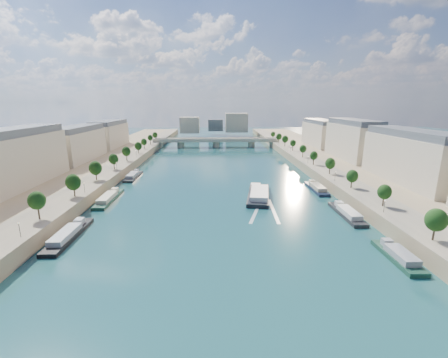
{
  "coord_description": "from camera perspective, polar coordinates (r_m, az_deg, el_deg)",
  "views": [
    {
      "loc": [
        -1.69,
        -43.7,
        39.32
      ],
      "look_at": [
        2.66,
        90.25,
        5.0
      ],
      "focal_mm": 24.0,
      "sensor_mm": 36.0,
      "label": 1
    }
  ],
  "objects": [
    {
      "name": "trees_left",
      "position": [
        157.81,
        -21.6,
        2.82
      ],
      "size": [
        4.8,
        268.8,
        8.26
      ],
      "color": "#382B1E",
      "rests_on": "ground"
    },
    {
      "name": "pave_left",
      "position": [
        157.75,
        -22.34,
        0.72
      ],
      "size": [
        14.0,
        520.0,
        0.1
      ],
      "primitive_type": "cube",
      "color": "gray",
      "rests_on": "quay_left"
    },
    {
      "name": "skyline",
      "position": [
        364.09,
        -1.11,
        10.48
      ],
      "size": [
        79.0,
        42.0,
        22.0
      ],
      "color": "beige",
      "rests_on": "ground"
    },
    {
      "name": "tour_barge",
      "position": [
        128.98,
        6.6,
        -2.93
      ],
      "size": [
        13.64,
        31.28,
        4.11
      ],
      "rotation": [
        0.0,
        0.0,
        -0.17
      ],
      "color": "black",
      "rests_on": "ground"
    },
    {
      "name": "bridge",
      "position": [
        272.8,
        -1.5,
        7.15
      ],
      "size": [
        112.0,
        12.0,
        8.15
      ],
      "color": "#C1B79E",
      "rests_on": "ground"
    },
    {
      "name": "lamps_right",
      "position": [
        161.38,
        17.82,
        2.4
      ],
      "size": [
        0.36,
        200.36,
        4.28
      ],
      "color": "black",
      "rests_on": "ground"
    },
    {
      "name": "buildings_right",
      "position": [
        179.67,
        27.14,
        5.48
      ],
      "size": [
        16.0,
        226.0,
        23.2
      ],
      "color": "beige",
      "rests_on": "ground"
    },
    {
      "name": "quay_left",
      "position": [
        164.16,
        -27.16,
        -0.21
      ],
      "size": [
        44.0,
        520.0,
        5.0
      ],
      "primitive_type": "cube",
      "color": "#9E8460",
      "rests_on": "ground"
    },
    {
      "name": "trees_right",
      "position": [
        166.34,
        18.13,
        3.66
      ],
      "size": [
        4.8,
        268.8,
        8.26
      ],
      "color": "#382B1E",
      "rests_on": "ground"
    },
    {
      "name": "lamps_left",
      "position": [
        146.47,
        -22.11,
        0.86
      ],
      "size": [
        0.36,
        200.36,
        4.28
      ],
      "color": "black",
      "rests_on": "ground"
    },
    {
      "name": "quay_right",
      "position": [
        165.64,
        24.61,
        0.19
      ],
      "size": [
        44.0,
        520.0,
        5.0
      ],
      "primitive_type": "cube",
      "color": "#9E8460",
      "rests_on": "ground"
    },
    {
      "name": "buildings_left",
      "position": [
        178.06,
        -29.87,
        5.08
      ],
      "size": [
        16.0,
        226.0,
        23.2
      ],
      "color": "beige",
      "rests_on": "ground"
    },
    {
      "name": "wake",
      "position": [
        113.9,
        7.79,
        -5.96
      ],
      "size": [
        11.94,
        26.03,
        0.04
      ],
      "color": "silver",
      "rests_on": "ground"
    },
    {
      "name": "pave_right",
      "position": [
        158.96,
        19.86,
        1.05
      ],
      "size": [
        14.0,
        520.0,
        0.1
      ],
      "primitive_type": "cube",
      "color": "gray",
      "rests_on": "quay_right"
    },
    {
      "name": "moored_barges_right",
      "position": [
        101.59,
        26.38,
        -9.48
      ],
      "size": [
        5.0,
        125.48,
        3.6
      ],
      "color": "black",
      "rests_on": "ground"
    },
    {
      "name": "ground",
      "position": [
        148.99,
        -1.15,
        -0.94
      ],
      "size": [
        700.0,
        700.0,
        0.0
      ],
      "primitive_type": "plane",
      "color": "#0C3036",
      "rests_on": "ground"
    },
    {
      "name": "moored_barges_left",
      "position": [
        112.26,
        -24.9,
        -7.08
      ],
      "size": [
        5.0,
        161.34,
        3.6
      ],
      "color": "#161B30",
      "rests_on": "ground"
    }
  ]
}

